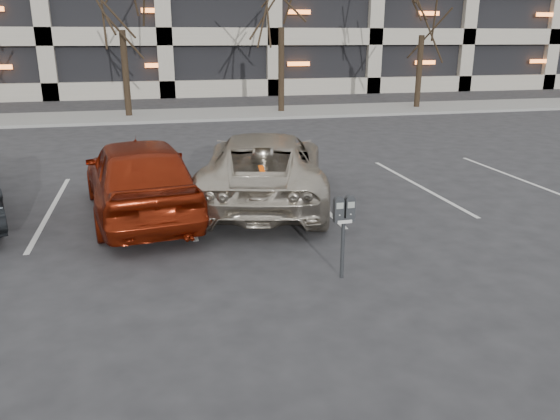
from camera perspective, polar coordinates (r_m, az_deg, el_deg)
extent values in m
plane|color=#28282B|center=(10.23, -1.08, -2.08)|extent=(140.00, 140.00, 0.00)
cube|color=gray|center=(25.73, -8.71, 9.83)|extent=(80.00, 4.00, 0.12)
cube|color=silver|center=(12.41, -22.78, 0.10)|extent=(0.10, 5.20, 0.00)
cube|color=silver|center=(12.23, -9.79, 1.00)|extent=(0.10, 5.20, 0.00)
cube|color=silver|center=(12.68, 2.93, 1.84)|extent=(0.10, 5.20, 0.00)
cube|color=silver|center=(13.70, 14.26, 2.51)|extent=(0.10, 5.20, 0.00)
cube|color=silver|center=(15.18, 23.73, 2.99)|extent=(0.10, 5.20, 0.00)
cylinder|color=black|center=(25.49, -15.82, 13.42)|extent=(0.28, 0.28, 3.75)
cylinder|color=black|center=(26.17, 0.13, 14.30)|extent=(0.28, 0.28, 3.89)
cylinder|color=black|center=(28.61, 14.32, 13.72)|extent=(0.28, 0.28, 3.55)
cylinder|color=black|center=(8.14, 6.55, -4.12)|extent=(0.06, 0.06, 0.90)
cube|color=black|center=(7.98, 6.66, -0.98)|extent=(0.30, 0.11, 0.06)
cube|color=silver|center=(7.93, 6.80, -1.24)|extent=(0.22, 0.01, 0.05)
cube|color=gray|center=(7.82, 6.30, 0.43)|extent=(0.11, 0.01, 0.09)
cube|color=gray|center=(7.88, 7.46, 0.52)|extent=(0.11, 0.01, 0.09)
imported|color=#BFB5A3|center=(11.83, -1.70, 4.48)|extent=(3.75, 5.92, 1.52)
cube|color=#E04504|center=(10.69, -2.56, 7.24)|extent=(0.10, 0.20, 0.01)
imported|color=maroon|center=(11.18, -14.47, 3.43)|extent=(2.56, 5.01, 1.63)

